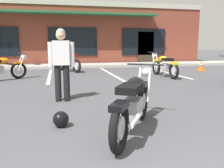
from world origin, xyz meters
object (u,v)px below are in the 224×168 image
object	(u,v)px
helmet_on_pavement	(61,119)
traffic_cone	(201,65)
motorcycle_foreground_classic	(134,102)
motorcycle_blue_standard	(0,68)
motorcycle_green_cafe_racer	(164,65)
person_in_black_shirt	(62,60)
motorcycle_black_cruiser	(67,60)

from	to	relation	value
helmet_on_pavement	traffic_cone	distance (m)	9.71
motorcycle_foreground_classic	helmet_on_pavement	xyz separation A→B (m)	(-1.07, 0.48, -0.33)
motorcycle_blue_standard	motorcycle_green_cafe_racer	world-z (taller)	same
helmet_on_pavement	motorcycle_green_cafe_racer	bearing A→B (deg)	50.78
person_in_black_shirt	motorcycle_blue_standard	bearing A→B (deg)	120.67
motorcycle_blue_standard	traffic_cone	world-z (taller)	motorcycle_blue_standard
motorcycle_foreground_classic	traffic_cone	bearing A→B (deg)	51.01
motorcycle_blue_standard	helmet_on_pavement	world-z (taller)	motorcycle_blue_standard
helmet_on_pavement	motorcycle_foreground_classic	bearing A→B (deg)	-23.91
motorcycle_foreground_classic	motorcycle_green_cafe_racer	size ratio (longest dim) A/B	0.89
motorcycle_black_cruiser	motorcycle_blue_standard	distance (m)	3.55
motorcycle_black_cruiser	helmet_on_pavement	size ratio (longest dim) A/B	7.26
motorcycle_green_cafe_racer	motorcycle_blue_standard	bearing A→B (deg)	177.19
motorcycle_blue_standard	motorcycle_foreground_classic	bearing A→B (deg)	-62.34
person_in_black_shirt	helmet_on_pavement	world-z (taller)	person_in_black_shirt
motorcycle_foreground_classic	motorcycle_blue_standard	size ratio (longest dim) A/B	1.02
motorcycle_green_cafe_racer	person_in_black_shirt	bearing A→B (deg)	-141.68
motorcycle_foreground_classic	motorcycle_blue_standard	distance (m)	6.71
person_in_black_shirt	traffic_cone	xyz separation A→B (m)	(6.87, 4.89, -0.69)
motorcycle_blue_standard	traffic_cone	xyz separation A→B (m)	(8.99, 1.32, -0.20)
motorcycle_foreground_classic	traffic_cone	world-z (taller)	motorcycle_foreground_classic
motorcycle_foreground_classic	motorcycle_green_cafe_racer	xyz separation A→B (m)	(3.14, 5.63, 0.00)
motorcycle_black_cruiser	helmet_on_pavement	xyz separation A→B (m)	(-0.43, -8.02, -0.40)
motorcycle_foreground_classic	motorcycle_blue_standard	bearing A→B (deg)	117.66
motorcycle_black_cruiser	motorcycle_foreground_classic	bearing A→B (deg)	-85.65
traffic_cone	motorcycle_green_cafe_racer	bearing A→B (deg)	-149.31
motorcycle_foreground_classic	person_in_black_shirt	world-z (taller)	person_in_black_shirt
motorcycle_black_cruiser	traffic_cone	distance (m)	6.64
motorcycle_foreground_classic	traffic_cone	distance (m)	9.34
motorcycle_blue_standard	motorcycle_green_cafe_racer	bearing A→B (deg)	-2.81
motorcycle_black_cruiser	person_in_black_shirt	bearing A→B (deg)	-93.25
motorcycle_black_cruiser	traffic_cone	size ratio (longest dim) A/B	3.56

